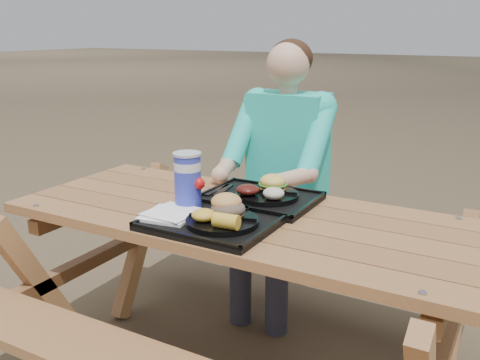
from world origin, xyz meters
The scene contains 17 objects.
picnic_table centered at (0.00, 0.00, 0.38)m, with size 1.80×1.49×0.75m, color #999999, non-canonical shape.
tray_near centered at (-0.02, -0.19, 0.76)m, with size 0.45×0.35×0.02m, color black.
tray_far centered at (0.00, 0.15, 0.76)m, with size 0.45×0.35×0.02m, color black.
plate_near centered at (0.04, -0.19, 0.78)m, with size 0.26×0.26×0.02m, color black.
plate_far centered at (0.03, 0.16, 0.78)m, with size 0.26×0.26×0.02m, color black.
napkin_stack centered at (-0.18, -0.22, 0.78)m, with size 0.18×0.18×0.02m, color white.
soda_cup centered at (-0.17, -0.10, 0.87)m, with size 0.10×0.10×0.21m, color #1720AD.
condiment_bbq centered at (-0.03, -0.05, 0.78)m, with size 0.04×0.04×0.03m, color black.
condiment_mustard centered at (0.05, -0.05, 0.78)m, with size 0.04×0.04×0.03m, color gold.
sandwich centered at (0.03, -0.15, 0.85)m, with size 0.12×0.12×0.12m, color #D6944B, non-canonical shape.
mac_cheese centered at (-0.01, -0.24, 0.81)m, with size 0.09×0.09×0.04m, color gold.
corn_cob centered at (0.10, -0.26, 0.82)m, with size 0.09×0.09×0.05m, color yellow, non-canonical shape.
cutlery_far centered at (-0.17, 0.15, 0.77)m, with size 0.03×0.18×0.01m, color black.
burger centered at (0.03, 0.22, 0.84)m, with size 0.11×0.11×0.10m, color #F7C957, non-canonical shape.
baked_beans centered at (-0.02, 0.10, 0.81)m, with size 0.10×0.10×0.04m, color #4D140F.
potato_salad centered at (0.09, 0.10, 0.81)m, with size 0.08×0.08×0.05m, color beige.
diner centered at (-0.13, 0.71, 0.64)m, with size 0.48×0.84×1.28m, color #19B59E, non-canonical shape.
Camera 1 is at (0.96, -1.70, 1.43)m, focal length 40.00 mm.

